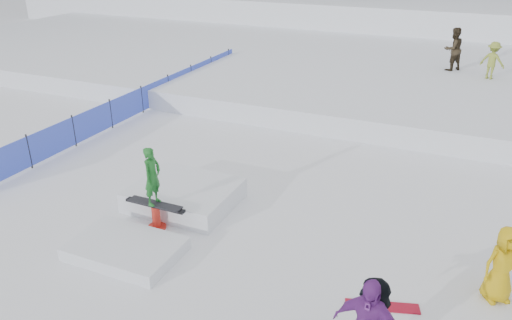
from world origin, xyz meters
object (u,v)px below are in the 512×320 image
at_px(walker_olive, 453,49).
at_px(walker_ygreen, 493,60).
at_px(spectator_yellow, 503,264).
at_px(jib_rail_feature, 169,206).
at_px(safety_fence, 142,99).

distance_m(walker_olive, walker_ygreen, 1.91).
bearing_deg(walker_ygreen, spectator_yellow, 112.01).
distance_m(walker_ygreen, spectator_yellow, 14.49).
height_order(walker_olive, walker_ygreen, walker_olive).
distance_m(walker_olive, jib_rail_feature, 16.29).
xyz_separation_m(walker_olive, walker_ygreen, (1.68, -0.90, -0.17)).
height_order(safety_fence, spectator_yellow, spectator_yellow).
xyz_separation_m(walker_ygreen, spectator_yellow, (0.48, -14.46, -0.80)).
xyz_separation_m(safety_fence, spectator_yellow, (12.97, -6.48, 0.25)).
bearing_deg(walker_olive, jib_rail_feature, 26.12).
relative_size(safety_fence, spectator_yellow, 10.02).
bearing_deg(spectator_yellow, walker_ygreen, 60.89).
relative_size(walker_olive, spectator_yellow, 1.21).
bearing_deg(safety_fence, jib_rail_feature, -49.79).
bearing_deg(safety_fence, spectator_yellow, -26.55).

